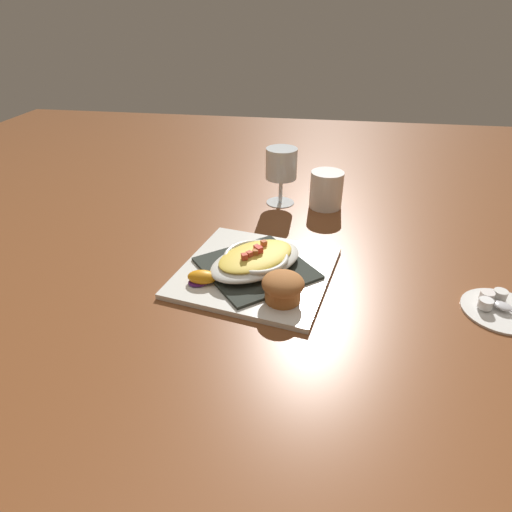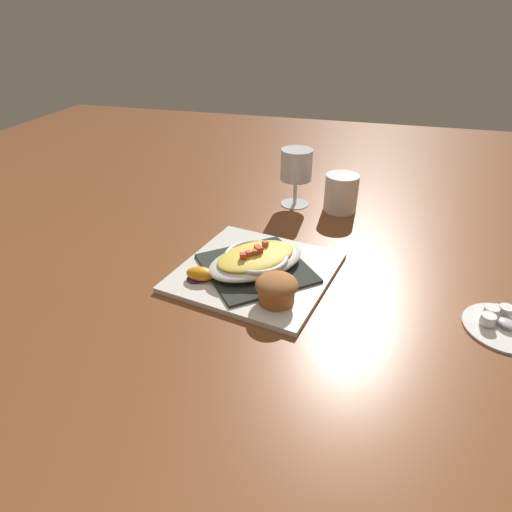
{
  "view_description": "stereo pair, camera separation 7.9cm",
  "coord_description": "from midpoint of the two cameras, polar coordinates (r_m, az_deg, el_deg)",
  "views": [
    {
      "loc": [
        0.11,
        -0.71,
        0.47
      ],
      "look_at": [
        0.0,
        0.0,
        0.04
      ],
      "focal_mm": 30.53,
      "sensor_mm": 36.0,
      "label": 1
    },
    {
      "loc": [
        0.19,
        -0.69,
        0.47
      ],
      "look_at": [
        0.0,
        0.0,
        0.04
      ],
      "focal_mm": 30.53,
      "sensor_mm": 36.0,
      "label": 2
    }
  ],
  "objects": [
    {
      "name": "gratin_dish",
      "position": [
        0.84,
        -2.69,
        -0.45
      ],
      "size": [
        0.22,
        0.23,
        0.04
      ],
      "color": "silver",
      "rests_on": "folded_napkin"
    },
    {
      "name": "stemmed_glass",
      "position": [
        1.13,
        1.3,
        11.56
      ],
      "size": [
        0.08,
        0.08,
        0.15
      ],
      "color": "white",
      "rests_on": "ground_plane"
    },
    {
      "name": "creamer_saucer",
      "position": [
        0.85,
        27.2,
        -6.37
      ],
      "size": [
        0.13,
        0.13,
        0.01
      ],
      "primitive_type": "cylinder",
      "color": "white",
      "rests_on": "ground_plane"
    },
    {
      "name": "creamer_cup_0",
      "position": [
        0.86,
        27.13,
        -4.59
      ],
      "size": [
        0.02,
        0.02,
        0.02
      ],
      "primitive_type": "cylinder",
      "color": "white",
      "rests_on": "creamer_saucer"
    },
    {
      "name": "ground_plane",
      "position": [
        0.86,
        -2.63,
        -2.41
      ],
      "size": [
        2.6,
        2.6,
        0.0
      ],
      "primitive_type": "plane",
      "color": "brown"
    },
    {
      "name": "coffee_mug",
      "position": [
        1.13,
        7.19,
        8.38
      ],
      "size": [
        0.08,
        0.12,
        0.09
      ],
      "color": "white",
      "rests_on": "ground_plane"
    },
    {
      "name": "spoon",
      "position": [
        0.84,
        27.61,
        -6.07
      ],
      "size": [
        0.07,
        0.07,
        0.01
      ],
      "color": "silver",
      "rests_on": "creamer_saucer"
    },
    {
      "name": "creamer_cup_1",
      "position": [
        0.85,
        25.72,
        -4.81
      ],
      "size": [
        0.02,
        0.02,
        0.02
      ],
      "primitive_type": "cylinder",
      "color": "white",
      "rests_on": "creamer_saucer"
    },
    {
      "name": "muffin",
      "position": [
        0.75,
        0.56,
        -4.15
      ],
      "size": [
        0.07,
        0.07,
        0.05
      ],
      "color": "#A9602D",
      "rests_on": "square_plate"
    },
    {
      "name": "creamer_cup_2",
      "position": [
        0.83,
        25.52,
        -5.74
      ],
      "size": [
        0.02,
        0.02,
        0.02
      ],
      "primitive_type": "cylinder",
      "color": "white",
      "rests_on": "creamer_saucer"
    },
    {
      "name": "orange_garnish",
      "position": [
        0.82,
        -9.87,
        -2.91
      ],
      "size": [
        0.06,
        0.06,
        0.02
      ],
      "color": "#4F1C65",
      "rests_on": "square_plate"
    },
    {
      "name": "square_plate",
      "position": [
        0.85,
        -2.64,
        -2.11
      ],
      "size": [
        0.33,
        0.33,
        0.01
      ],
      "primitive_type": "cube",
      "rotation": [
        0.0,
        0.0,
        -0.19
      ],
      "color": "white",
      "rests_on": "ground_plane"
    },
    {
      "name": "folded_napkin",
      "position": [
        0.85,
        -2.65,
        -1.65
      ],
      "size": [
        0.27,
        0.27,
        0.01
      ],
      "primitive_type": "cube",
      "rotation": [
        0.0,
        0.0,
        0.7
      ],
      "color": "#2C312B",
      "rests_on": "square_plate"
    }
  ]
}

